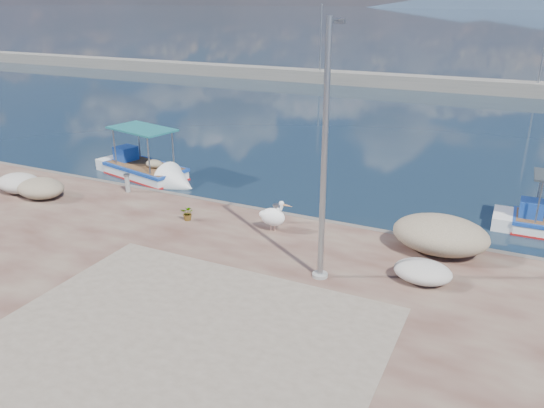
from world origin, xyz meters
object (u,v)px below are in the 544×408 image
(pelican, at_px, (273,216))
(bollard_near, at_px, (276,213))
(lamp_post, at_px, (324,165))
(boat_left, at_px, (145,172))

(pelican, relative_size, bollard_near, 1.68)
(pelican, xyz_separation_m, lamp_post, (2.56, -2.28, 2.77))
(boat_left, height_order, bollard_near, boat_left)
(pelican, relative_size, lamp_post, 0.17)
(boat_left, height_order, lamp_post, lamp_post)
(boat_left, bearing_deg, lamp_post, -16.43)
(boat_left, bearing_deg, bollard_near, -8.87)
(pelican, distance_m, bollard_near, 0.75)
(bollard_near, bearing_deg, pelican, -71.77)
(pelican, height_order, lamp_post, lamp_post)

